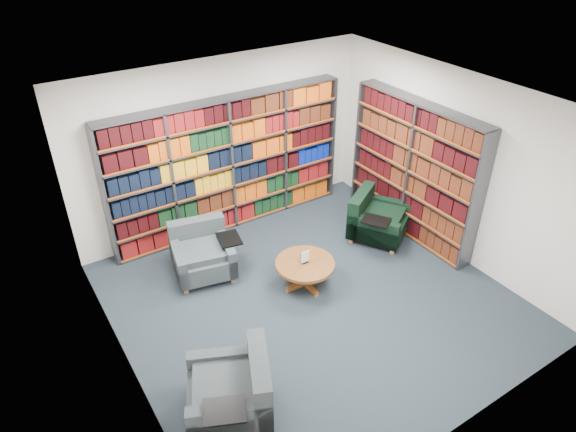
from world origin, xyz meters
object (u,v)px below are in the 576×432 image
coffee_table (305,267)px  chair_teal_left (202,253)px  chair_green_right (374,220)px  chair_teal_front (237,392)px

coffee_table → chair_teal_left: bearing=134.3°
chair_green_right → coffee_table: 1.71m
chair_teal_front → coffee_table: (1.82, 1.38, 0.00)m
chair_teal_left → chair_green_right: bearing=-13.9°
chair_green_right → chair_teal_front: size_ratio=0.99×
chair_green_right → coffee_table: (-1.66, -0.43, 0.01)m
chair_green_right → chair_teal_front: 3.92m
chair_teal_front → coffee_table: bearing=37.1°
chair_teal_left → chair_green_right: 2.82m
chair_teal_left → chair_green_right: (2.74, -0.68, 0.00)m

